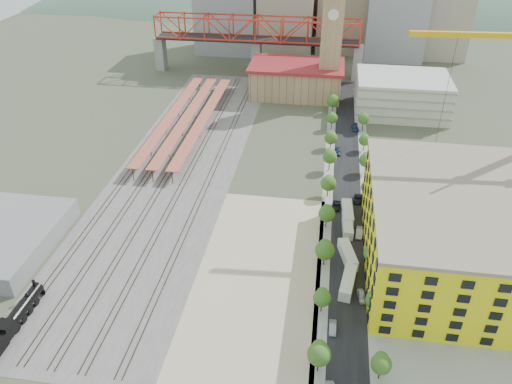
# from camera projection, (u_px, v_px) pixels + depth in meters

# --- Properties ---
(ground) EXTENTS (400.00, 400.00, 0.00)m
(ground) POSITION_uv_depth(u_px,v_px,m) (289.00, 203.00, 138.98)
(ground) COLOR #474C38
(ground) RESTS_ON ground
(ballast_strip) EXTENTS (36.00, 165.00, 0.06)m
(ballast_strip) POSITION_uv_depth(u_px,v_px,m) (181.00, 163.00, 158.15)
(ballast_strip) COLOR #605E59
(ballast_strip) RESTS_ON ground
(dirt_lot) EXTENTS (28.00, 67.00, 0.06)m
(dirt_lot) POSITION_uv_depth(u_px,v_px,m) (258.00, 277.00, 113.16)
(dirt_lot) COLOR tan
(dirt_lot) RESTS_ON ground
(street_asphalt) EXTENTS (12.00, 170.00, 0.06)m
(street_asphalt) POSITION_uv_depth(u_px,v_px,m) (347.00, 180.00, 149.47)
(street_asphalt) COLOR black
(street_asphalt) RESTS_ON ground
(sidewalk_west) EXTENTS (3.00, 170.00, 0.04)m
(sidewalk_west) POSITION_uv_depth(u_px,v_px,m) (328.00, 178.00, 150.17)
(sidewalk_west) COLOR gray
(sidewalk_west) RESTS_ON ground
(sidewalk_east) EXTENTS (3.00, 170.00, 0.04)m
(sidewalk_east) POSITION_uv_depth(u_px,v_px,m) (365.00, 181.00, 148.78)
(sidewalk_east) COLOR gray
(sidewalk_east) RESTS_ON ground
(construction_pad) EXTENTS (50.00, 90.00, 0.06)m
(construction_pad) POSITION_uv_depth(u_px,v_px,m) (472.00, 265.00, 116.56)
(construction_pad) COLOR gray
(construction_pad) RESTS_ON ground
(rail_tracks) EXTENTS (26.56, 160.00, 0.18)m
(rail_tracks) POSITION_uv_depth(u_px,v_px,m) (176.00, 162.00, 158.31)
(rail_tracks) COLOR #382B23
(rail_tracks) RESTS_ON ground
(platform_canopies) EXTENTS (16.00, 80.00, 4.12)m
(platform_canopies) POSITION_uv_depth(u_px,v_px,m) (188.00, 116.00, 179.63)
(platform_canopies) COLOR #AF6143
(platform_canopies) RESTS_ON ground
(station_hall) EXTENTS (38.00, 24.00, 13.10)m
(station_hall) POSITION_uv_depth(u_px,v_px,m) (296.00, 79.00, 204.55)
(station_hall) COLOR tan
(station_hall) RESTS_ON ground
(clock_tower) EXTENTS (12.00, 12.00, 52.00)m
(clock_tower) POSITION_uv_depth(u_px,v_px,m) (332.00, 27.00, 189.44)
(clock_tower) COLOR tan
(clock_tower) RESTS_ON ground
(parking_garage) EXTENTS (34.00, 26.00, 14.00)m
(parking_garage) POSITION_uv_depth(u_px,v_px,m) (401.00, 94.00, 189.15)
(parking_garage) COLOR silver
(parking_garage) RESTS_ON ground
(truss_bridge) EXTENTS (94.00, 9.60, 25.60)m
(truss_bridge) POSITION_uv_depth(u_px,v_px,m) (257.00, 32.00, 219.77)
(truss_bridge) COLOR gray
(truss_bridge) RESTS_ON ground
(construction_building) EXTENTS (44.60, 50.60, 18.80)m
(construction_building) POSITION_uv_depth(u_px,v_px,m) (468.00, 232.00, 111.92)
(construction_building) COLOR yellow
(construction_building) RESTS_ON ground
(warehouse) EXTENTS (22.00, 32.00, 5.00)m
(warehouse) POSITION_uv_depth(u_px,v_px,m) (7.00, 239.00, 120.95)
(warehouse) COLOR gray
(warehouse) RESTS_ON ground
(street_trees) EXTENTS (15.40, 124.40, 8.00)m
(street_trees) POSITION_uv_depth(u_px,v_px,m) (347.00, 198.00, 141.13)
(street_trees) COLOR #2A5A1B
(street_trees) RESTS_ON ground
(skyline) EXTENTS (133.00, 46.00, 60.00)m
(skyline) POSITION_uv_depth(u_px,v_px,m) (333.00, 7.00, 244.72)
(skyline) COLOR #9EA0A3
(skyline) RESTS_ON ground
(distant_hills) EXTENTS (647.00, 264.00, 227.00)m
(distant_hills) POSITION_uv_depth(u_px,v_px,m) (374.00, 111.00, 392.98)
(distant_hills) COLOR #4C6B59
(distant_hills) RESTS_ON ground
(locomotive) EXTENTS (2.76, 21.32, 5.33)m
(locomotive) POSITION_uv_depth(u_px,v_px,m) (15.00, 319.00, 99.74)
(locomotive) COLOR black
(locomotive) RESTS_ON ground
(site_trailer_a) EXTENTS (4.12, 10.23, 2.72)m
(site_trailer_a) POSITION_uv_depth(u_px,v_px,m) (348.00, 282.00, 109.66)
(site_trailer_a) COLOR silver
(site_trailer_a) RESTS_ON ground
(site_trailer_b) EXTENTS (4.91, 10.01, 2.65)m
(site_trailer_b) POSITION_uv_depth(u_px,v_px,m) (348.00, 255.00, 117.81)
(site_trailer_b) COLOR silver
(site_trailer_b) RESTS_ON ground
(site_trailer_c) EXTENTS (2.86, 9.24, 2.50)m
(site_trailer_c) POSITION_uv_depth(u_px,v_px,m) (347.00, 226.00, 127.53)
(site_trailer_c) COLOR silver
(site_trailer_c) RESTS_ON ground
(site_trailer_d) EXTENTS (3.22, 10.12, 2.73)m
(site_trailer_d) POSITION_uv_depth(u_px,v_px,m) (347.00, 213.00, 132.41)
(site_trailer_d) COLOR silver
(site_trailer_d) RESTS_ON ground
(car_1) EXTENTS (1.41, 4.01, 1.32)m
(car_1) POSITION_uv_depth(u_px,v_px,m) (333.00, 328.00, 99.60)
(car_1) COLOR gray
(car_1) RESTS_ON ground
(car_2) EXTENTS (2.93, 5.12, 1.35)m
(car_2) POSITION_uv_depth(u_px,v_px,m) (336.00, 206.00, 136.39)
(car_2) COLOR black
(car_2) RESTS_ON ground
(car_3) EXTENTS (2.17, 4.71, 1.33)m
(car_3) POSITION_uv_depth(u_px,v_px,m) (338.00, 152.00, 163.19)
(car_3) COLOR navy
(car_3) RESTS_ON ground
(car_4) EXTENTS (2.31, 4.35, 1.41)m
(car_4) POSITION_uv_depth(u_px,v_px,m) (362.00, 296.00, 106.95)
(car_4) COLOR beige
(car_4) RESTS_ON ground
(car_5) EXTENTS (2.16, 4.99, 1.60)m
(car_5) POSITION_uv_depth(u_px,v_px,m) (359.00, 233.00, 125.95)
(car_5) COLOR #A1A2A7
(car_5) RESTS_ON ground
(car_6) EXTENTS (2.69, 5.03, 1.34)m
(car_6) POSITION_uv_depth(u_px,v_px,m) (358.00, 199.00, 139.31)
(car_6) COLOR black
(car_6) RESTS_ON ground
(car_7) EXTENTS (2.86, 5.52, 1.53)m
(car_7) POSITION_uv_depth(u_px,v_px,m) (355.00, 128.00, 178.73)
(car_7) COLOR navy
(car_7) RESTS_ON ground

